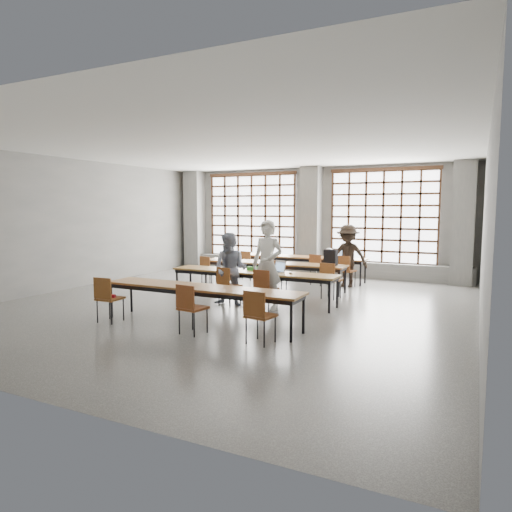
{
  "coord_description": "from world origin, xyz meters",
  "views": [
    {
      "loc": [
        4.91,
        -8.87,
        2.17
      ],
      "look_at": [
        0.37,
        0.4,
        1.09
      ],
      "focal_mm": 32.0,
      "sensor_mm": 36.0,
      "label": 1
    }
  ],
  "objects_px": {
    "chair_mid_centre": "(277,273)",
    "chair_front_right": "(264,285)",
    "chair_back_mid": "(317,266)",
    "green_box": "(252,269)",
    "chair_mid_left": "(208,269)",
    "mouse": "(291,273)",
    "desk_row_c": "(253,274)",
    "laptop_front": "(277,269)",
    "red_pouch": "(110,296)",
    "chair_near_left": "(107,295)",
    "desk_row_a": "(300,258)",
    "backpack": "(331,257)",
    "desk_row_b": "(272,265)",
    "student_male": "(267,265)",
    "chair_front_left": "(227,282)",
    "laptop_back": "(344,256)",
    "phone": "(258,272)",
    "plastic_bag": "(329,253)",
    "student_female": "(231,269)",
    "chair_near_mid": "(190,304)",
    "desk_row_d": "(201,290)",
    "chair_near_right": "(258,312)",
    "chair_back_right": "(345,268)",
    "student_back": "(348,256)",
    "chair_mid_right": "(330,277)"
  },
  "relations": [
    {
      "from": "chair_mid_centre",
      "to": "chair_front_right",
      "type": "xyz_separation_m",
      "value": [
        0.49,
        -1.78,
        0.0
      ]
    },
    {
      "from": "chair_back_mid",
      "to": "green_box",
      "type": "distance_m",
      "value": 2.94
    },
    {
      "from": "chair_mid_left",
      "to": "mouse",
      "type": "xyz_separation_m",
      "value": [
        2.87,
        -1.17,
        0.21
      ]
    },
    {
      "from": "desk_row_c",
      "to": "laptop_front",
      "type": "relative_size",
      "value": 8.68
    },
    {
      "from": "green_box",
      "to": "red_pouch",
      "type": "height_order",
      "value": "green_box"
    },
    {
      "from": "chair_near_left",
      "to": "desk_row_c",
      "type": "bearing_deg",
      "value": 60.46
    },
    {
      "from": "desk_row_a",
      "to": "chair_near_left",
      "type": "xyz_separation_m",
      "value": [
        -1.45,
        -6.47,
        -0.13
      ]
    },
    {
      "from": "green_box",
      "to": "backpack",
      "type": "height_order",
      "value": "backpack"
    },
    {
      "from": "desk_row_b",
      "to": "desk_row_c",
      "type": "xyz_separation_m",
      "value": [
        0.3,
        -1.78,
        0.0
      ]
    },
    {
      "from": "student_male",
      "to": "green_box",
      "type": "relative_size",
      "value": 7.7
    },
    {
      "from": "chair_mid_centre",
      "to": "chair_front_left",
      "type": "distance_m",
      "value": 1.83
    },
    {
      "from": "laptop_front",
      "to": "laptop_back",
      "type": "height_order",
      "value": "same"
    },
    {
      "from": "phone",
      "to": "plastic_bag",
      "type": "bearing_deg",
      "value": 81.9
    },
    {
      "from": "desk_row_c",
      "to": "laptop_front",
      "type": "xyz_separation_m",
      "value": [
        0.58,
        0.1,
        0.13
      ]
    },
    {
      "from": "student_female",
      "to": "phone",
      "type": "xyz_separation_m",
      "value": [
        0.48,
        0.4,
        -0.08
      ]
    },
    {
      "from": "desk_row_c",
      "to": "student_female",
      "type": "xyz_separation_m",
      "value": [
        -0.3,
        -0.5,
        0.15
      ]
    },
    {
      "from": "plastic_bag",
      "to": "red_pouch",
      "type": "distance_m",
      "value": 6.87
    },
    {
      "from": "chair_mid_left",
      "to": "chair_near_mid",
      "type": "distance_m",
      "value": 4.59
    },
    {
      "from": "desk_row_d",
      "to": "chair_mid_left",
      "type": "bearing_deg",
      "value": 119.99
    },
    {
      "from": "chair_front_left",
      "to": "student_male",
      "type": "bearing_deg",
      "value": 7.85
    },
    {
      "from": "desk_row_b",
      "to": "phone",
      "type": "distance_m",
      "value": 1.94
    },
    {
      "from": "red_pouch",
      "to": "backpack",
      "type": "bearing_deg",
      "value": 57.62
    },
    {
      "from": "desk_row_d",
      "to": "chair_near_mid",
      "type": "distance_m",
      "value": 0.67
    },
    {
      "from": "chair_near_left",
      "to": "phone",
      "type": "xyz_separation_m",
      "value": [
        1.82,
        2.8,
        0.2
      ]
    },
    {
      "from": "chair_near_right",
      "to": "desk_row_c",
      "type": "bearing_deg",
      "value": 118.03
    },
    {
      "from": "chair_mid_left",
      "to": "student_female",
      "type": "relative_size",
      "value": 0.54
    },
    {
      "from": "student_female",
      "to": "laptop_back",
      "type": "distance_m",
      "value": 4.42
    },
    {
      "from": "chair_back_mid",
      "to": "phone",
      "type": "bearing_deg",
      "value": -97.58
    },
    {
      "from": "laptop_front",
      "to": "backpack",
      "type": "bearing_deg",
      "value": 67.27
    },
    {
      "from": "chair_front_left",
      "to": "red_pouch",
      "type": "height_order",
      "value": "chair_front_left"
    },
    {
      "from": "chair_back_right",
      "to": "student_female",
      "type": "xyz_separation_m",
      "value": [
        -1.69,
        -3.44,
        0.28
      ]
    },
    {
      "from": "chair_back_mid",
      "to": "laptop_front",
      "type": "xyz_separation_m",
      "value": [
        -0.01,
        -2.84,
        0.25
      ]
    },
    {
      "from": "student_male",
      "to": "backpack",
      "type": "relative_size",
      "value": 4.81
    },
    {
      "from": "desk_row_a",
      "to": "plastic_bag",
      "type": "xyz_separation_m",
      "value": [
        0.9,
        0.05,
        0.21
      ]
    },
    {
      "from": "desk_row_d",
      "to": "student_female",
      "type": "distance_m",
      "value": 1.81
    },
    {
      "from": "chair_near_left",
      "to": "chair_near_right",
      "type": "relative_size",
      "value": 1.0
    },
    {
      "from": "chair_front_left",
      "to": "phone",
      "type": "height_order",
      "value": "chair_front_left"
    },
    {
      "from": "chair_back_right",
      "to": "chair_mid_centre",
      "type": "bearing_deg",
      "value": -125.7
    },
    {
      "from": "student_back",
      "to": "green_box",
      "type": "distance_m",
      "value": 3.33
    },
    {
      "from": "chair_front_right",
      "to": "desk_row_a",
      "type": "bearing_deg",
      "value": 100.53
    },
    {
      "from": "desk_row_d",
      "to": "chair_front_left",
      "type": "bearing_deg",
      "value": 102.76
    },
    {
      "from": "chair_mid_left",
      "to": "chair_mid_right",
      "type": "relative_size",
      "value": 1.0
    },
    {
      "from": "chair_near_right",
      "to": "mouse",
      "type": "xyz_separation_m",
      "value": [
        -0.59,
        2.88,
        0.21
      ]
    },
    {
      "from": "chair_back_mid",
      "to": "mouse",
      "type": "xyz_separation_m",
      "value": [
        0.37,
        -2.96,
        0.21
      ]
    },
    {
      "from": "backpack",
      "to": "plastic_bag",
      "type": "height_order",
      "value": "backpack"
    },
    {
      "from": "desk_row_b",
      "to": "laptop_back",
      "type": "height_order",
      "value": "laptop_back"
    },
    {
      "from": "chair_near_left",
      "to": "backpack",
      "type": "xyz_separation_m",
      "value": [
        2.94,
        4.73,
        0.39
      ]
    },
    {
      "from": "student_male",
      "to": "chair_near_left",
      "type": "bearing_deg",
      "value": -128.37
    },
    {
      "from": "chair_mid_right",
      "to": "backpack",
      "type": "distance_m",
      "value": 0.8
    },
    {
      "from": "student_male",
      "to": "student_back",
      "type": "xyz_separation_m",
      "value": [
        0.81,
        3.57,
        -0.1
      ]
    }
  ]
}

